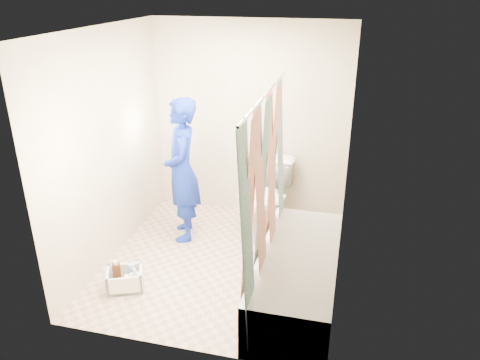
% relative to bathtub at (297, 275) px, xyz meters
% --- Properties ---
extents(floor, '(2.60, 2.60, 0.00)m').
position_rel_bathtub_xyz_m(floor, '(-0.85, 0.43, -0.27)').
color(floor, tan).
rests_on(floor, ground).
extents(ceiling, '(2.40, 2.60, 0.02)m').
position_rel_bathtub_xyz_m(ceiling, '(-0.85, 0.43, 2.13)').
color(ceiling, silver).
rests_on(ceiling, wall_back).
extents(wall_back, '(2.40, 0.02, 2.40)m').
position_rel_bathtub_xyz_m(wall_back, '(-0.85, 1.73, 0.93)').
color(wall_back, tan).
rests_on(wall_back, ground).
extents(wall_front, '(2.40, 0.02, 2.40)m').
position_rel_bathtub_xyz_m(wall_front, '(-0.85, -0.88, 0.93)').
color(wall_front, tan).
rests_on(wall_front, ground).
extents(wall_left, '(0.02, 2.60, 2.40)m').
position_rel_bathtub_xyz_m(wall_left, '(-2.05, 0.43, 0.93)').
color(wall_left, tan).
rests_on(wall_left, ground).
extents(wall_right, '(0.02, 2.60, 2.40)m').
position_rel_bathtub_xyz_m(wall_right, '(0.35, 0.43, 0.93)').
color(wall_right, tan).
rests_on(wall_right, ground).
extents(bathtub, '(0.70, 1.75, 0.50)m').
position_rel_bathtub_xyz_m(bathtub, '(0.00, 0.00, 0.00)').
color(bathtub, silver).
rests_on(bathtub, ground).
extents(curtain_rod, '(0.02, 1.90, 0.02)m').
position_rel_bathtub_xyz_m(curtain_rod, '(-0.33, 0.00, 1.68)').
color(curtain_rod, silver).
rests_on(curtain_rod, wall_back).
extents(shower_curtain, '(0.06, 1.75, 1.80)m').
position_rel_bathtub_xyz_m(shower_curtain, '(-0.33, 0.00, 0.75)').
color(shower_curtain, white).
rests_on(shower_curtain, curtain_rod).
extents(toilet, '(0.59, 0.88, 0.84)m').
position_rel_bathtub_xyz_m(toilet, '(-0.55, 1.26, 0.15)').
color(toilet, white).
rests_on(toilet, ground).
extents(tank_lid, '(0.54, 0.30, 0.04)m').
position_rel_bathtub_xyz_m(tank_lid, '(-0.57, 1.13, 0.22)').
color(tank_lid, silver).
rests_on(tank_lid, toilet).
extents(tank_internals, '(0.20, 0.07, 0.27)m').
position_rel_bathtub_xyz_m(tank_internals, '(-0.56, 1.49, 0.56)').
color(tank_internals, black).
rests_on(tank_internals, toilet).
extents(plumber, '(0.59, 0.70, 1.65)m').
position_rel_bathtub_xyz_m(plumber, '(-1.44, 0.88, 0.56)').
color(plumber, navy).
rests_on(plumber, ground).
extents(cleaning_caddy, '(0.42, 0.38, 0.26)m').
position_rel_bathtub_xyz_m(cleaning_caddy, '(-1.64, -0.23, -0.17)').
color(cleaning_caddy, white).
rests_on(cleaning_caddy, ground).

